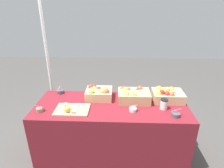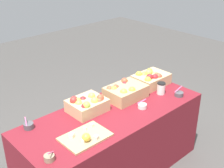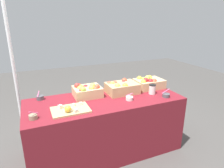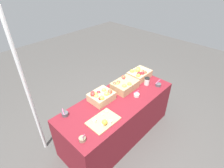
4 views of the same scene
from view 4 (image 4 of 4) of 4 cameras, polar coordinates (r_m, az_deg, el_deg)
The scene contains 12 objects.
ground_plane at distance 3.20m, azimuth 1.65°, elevation -15.36°, with size 10.00×10.00×0.00m, color #474442.
table at distance 2.92m, azimuth 1.77°, elevation -10.66°, with size 1.90×0.76×0.74m, color maroon.
apple_crate_left at distance 3.18m, azimuth 8.74°, elevation 3.23°, with size 0.39×0.28×0.17m.
apple_crate_middle at distance 2.86m, azimuth 3.99°, elevation -0.28°, with size 0.41×0.29×0.17m.
apple_crate_right at distance 2.62m, azimuth -3.44°, elevation -3.89°, with size 0.34×0.28×0.17m.
cutting_board_front at distance 2.33m, azimuth -2.77°, elevation -11.74°, with size 0.40×0.28×0.09m.
sample_bowl_near at distance 3.05m, azimuth 14.58°, elevation -0.19°, with size 0.10×0.09×0.10m.
sample_bowl_mid at distance 2.16m, azimuth -9.47°, elevation -16.99°, with size 0.09×0.09×0.10m.
sample_bowl_far at distance 2.75m, azimuth 7.85°, elevation -3.47°, with size 0.09×0.09×0.09m.
sample_bowl_extra at distance 2.49m, azimuth -14.80°, elevation -9.26°, with size 0.09×0.09×0.10m.
coffee_cup at distance 3.02m, azimuth 11.10°, elevation 0.89°, with size 0.09×0.09×0.13m.
tent_pole at distance 2.50m, azimuth -25.25°, elevation -2.99°, with size 0.04×0.04×2.11m, color white.
Camera 4 is at (-1.56, -1.36, 2.44)m, focal length 28.55 mm.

